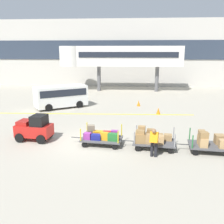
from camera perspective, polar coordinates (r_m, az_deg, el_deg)
name	(u,v)px	position (r m, az deg, el deg)	size (l,w,h in m)	color
ground_plane	(87,143)	(14.96, -5.68, -7.01)	(120.00, 120.00, 0.00)	#A8A08E
apron_lead_line	(74,114)	(21.88, -8.68, -0.40)	(20.57, 0.20, 0.01)	yellow
terminal_building	(115,53)	(39.84, 0.74, 13.30)	(53.13, 2.51, 10.00)	#BCB7AD
jet_bridge	(115,57)	(33.84, 0.76, 12.57)	(16.26, 3.00, 5.96)	silver
baggage_tug	(35,128)	(15.79, -17.30, -3.58)	(2.21, 1.43, 1.58)	red
baggage_cart_lead	(101,136)	(14.46, -2.46, -5.57)	(3.06, 1.64, 1.10)	#4C4C4F
baggage_cart_middle	(151,138)	(14.10, 8.98, -5.99)	(3.06, 1.64, 1.15)	#4C4C4F
baggage_cart_tail	(211,142)	(14.38, 21.61, -6.45)	(3.06, 1.64, 1.20)	#4C4C4F
baggage_handler	(154,141)	(12.84, 9.58, -6.58)	(0.49, 0.51, 1.56)	black
shuttle_van	(61,95)	(24.27, -11.60, 3.83)	(5.04, 4.27, 2.10)	white
safety_cone_near	(139,103)	(24.81, 6.11, 1.99)	(0.36, 0.36, 0.55)	orange
safety_cone_far	(158,111)	(21.88, 10.55, 0.25)	(0.36, 0.36, 0.55)	orange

